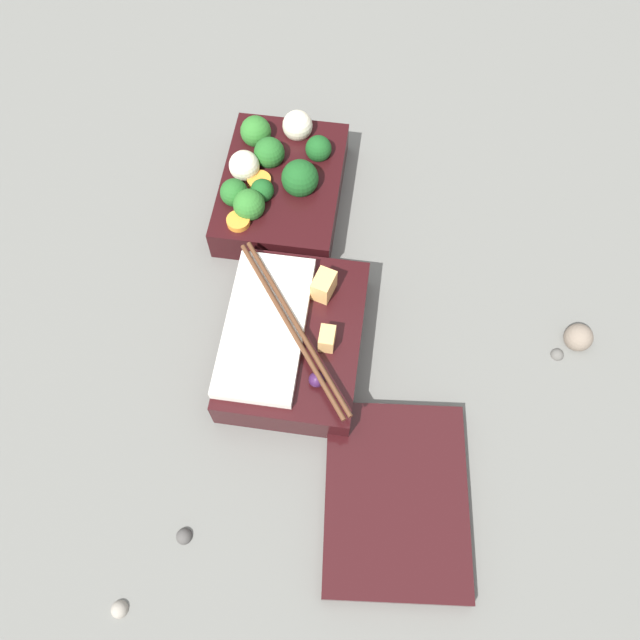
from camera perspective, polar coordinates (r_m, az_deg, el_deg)
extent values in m
plane|color=slate|center=(0.72, -2.90, 4.20)|extent=(3.00, 3.00, 0.00)
cube|color=black|center=(0.77, -3.48, 11.88)|extent=(0.19, 0.14, 0.04)
sphere|color=#236023|center=(0.76, -4.66, 15.00)|extent=(0.04, 0.04, 0.04)
sphere|color=#19511E|center=(0.73, -5.31, 11.72)|extent=(0.03, 0.03, 0.03)
sphere|color=#19511E|center=(0.74, -2.17, 12.86)|extent=(0.04, 0.04, 0.04)
sphere|color=#2D7028|center=(0.72, -6.51, 10.42)|extent=(0.04, 0.04, 0.04)
sphere|color=#236023|center=(0.73, -7.86, 11.47)|extent=(0.03, 0.03, 0.03)
sphere|color=#19511E|center=(0.77, -0.14, 15.40)|extent=(0.03, 0.03, 0.03)
sphere|color=#2D7028|center=(0.79, -5.90, 16.78)|extent=(0.04, 0.04, 0.04)
cylinder|color=orange|center=(0.75, -5.58, 12.56)|extent=(0.03, 0.03, 0.01)
cylinder|color=orange|center=(0.71, -7.48, 8.95)|extent=(0.03, 0.03, 0.01)
sphere|color=beige|center=(0.75, -6.94, 13.82)|extent=(0.04, 0.04, 0.04)
sphere|color=beige|center=(0.79, -2.07, 17.34)|extent=(0.04, 0.04, 0.04)
cube|color=black|center=(0.66, -2.37, -1.88)|extent=(0.19, 0.14, 0.04)
cube|color=silver|center=(0.64, -5.04, -0.52)|extent=(0.17, 0.08, 0.01)
cube|color=#EAB266|center=(0.65, 0.34, 3.18)|extent=(0.03, 0.03, 0.03)
cube|color=#EAB266|center=(0.63, 0.64, -1.71)|extent=(0.02, 0.02, 0.02)
sphere|color=#381942|center=(0.61, -0.33, -5.47)|extent=(0.02, 0.02, 0.02)
cylinder|color=#56331E|center=(0.63, -2.77, -0.64)|extent=(0.18, 0.14, 0.01)
cylinder|color=#56331E|center=(0.63, -2.20, -0.37)|extent=(0.18, 0.14, 0.01)
cube|color=black|center=(0.63, 6.95, -15.86)|extent=(0.20, 0.15, 0.02)
sphere|color=gray|center=(0.64, -17.94, -23.85)|extent=(0.02, 0.02, 0.02)
sphere|color=#7A6B5B|center=(0.73, 22.55, -1.47)|extent=(0.03, 0.03, 0.03)
sphere|color=#595651|center=(0.72, 20.92, -2.89)|extent=(0.01, 0.01, 0.01)
sphere|color=#474442|center=(0.63, -12.36, -18.71)|extent=(0.02, 0.02, 0.02)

